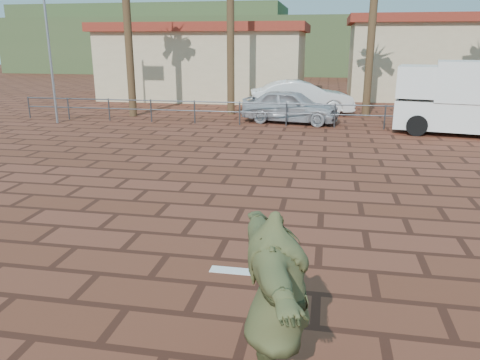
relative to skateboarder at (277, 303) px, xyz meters
name	(u,v)px	position (x,y,z in m)	size (l,w,h in m)	color
ground	(227,239)	(-1.31, 3.75, -1.05)	(120.00, 120.00, 0.00)	brown
paint_stripe	(254,273)	(-0.61, 2.55, -1.05)	(1.40, 0.22, 0.01)	white
guardrail	(286,110)	(-1.31, 15.75, -0.37)	(24.06, 0.06, 1.00)	#47494F
flagpole	(48,11)	(-11.18, 14.75, 3.58)	(1.30, 0.10, 8.00)	gray
building_west	(207,61)	(-7.31, 25.75, 1.23)	(12.60, 7.60, 4.50)	beige
building_east	(433,57)	(6.69, 27.75, 1.48)	(10.60, 6.60, 5.00)	beige
hill_front	(316,46)	(-1.31, 53.75, 1.95)	(70.00, 18.00, 6.00)	#384C28
hill_back	(155,38)	(-23.31, 59.75, 2.95)	(35.00, 14.00, 8.00)	#384C28
skateboarder	(277,303)	(0.00, 0.00, 0.00)	(2.30, 0.63, 1.87)	#454927
campervan	(472,97)	(5.73, 15.25, 0.39)	(5.63, 3.20, 2.75)	white
car_silver	(291,106)	(-1.22, 16.75, -0.33)	(1.71, 4.24, 1.45)	#ACAEB4
car_white	(301,98)	(-0.90, 19.29, -0.24)	(1.73, 4.96, 1.64)	silver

